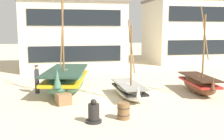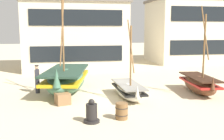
{
  "view_description": "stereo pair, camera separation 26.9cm",
  "coord_description": "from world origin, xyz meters",
  "px_view_note": "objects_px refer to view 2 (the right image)",
  "views": [
    {
      "loc": [
        -3.11,
        -14.25,
        3.76
      ],
      "look_at": [
        0.0,
        1.0,
        1.4
      ],
      "focal_mm": 42.77,
      "sensor_mm": 36.0,
      "label": 1
    },
    {
      "loc": [
        -2.85,
        -14.3,
        3.76
      ],
      "look_at": [
        0.0,
        1.0,
        1.4
      ],
      "focal_mm": 42.77,
      "sensor_mm": 36.0,
      "label": 2
    }
  ],
  "objects_px": {
    "wooden_barrel": "(122,111)",
    "fishing_boat_centre_large": "(66,79)",
    "fishing_boat_near_left": "(199,84)",
    "cargo_crate": "(63,99)",
    "fishing_boat_far_right": "(128,90)",
    "capstan_winch": "(92,113)",
    "harbor_building_annex": "(187,31)",
    "fisherman_by_hull": "(37,79)",
    "harbor_building_main": "(75,35)"
  },
  "relations": [
    {
      "from": "capstan_winch",
      "to": "wooden_barrel",
      "type": "height_order",
      "value": "capstan_winch"
    },
    {
      "from": "fishing_boat_centre_large",
      "to": "capstan_winch",
      "type": "xyz_separation_m",
      "value": [
        0.92,
        -5.7,
        -0.38
      ]
    },
    {
      "from": "fisherman_by_hull",
      "to": "cargo_crate",
      "type": "height_order",
      "value": "fisherman_by_hull"
    },
    {
      "from": "wooden_barrel",
      "to": "harbor_building_main",
      "type": "relative_size",
      "value": 0.07
    },
    {
      "from": "wooden_barrel",
      "to": "fisherman_by_hull",
      "type": "bearing_deg",
      "value": 125.33
    },
    {
      "from": "cargo_crate",
      "to": "capstan_winch",
      "type": "bearing_deg",
      "value": -68.47
    },
    {
      "from": "fishing_boat_near_left",
      "to": "cargo_crate",
      "type": "relative_size",
      "value": 7.42
    },
    {
      "from": "fishing_boat_near_left",
      "to": "fishing_boat_far_right",
      "type": "bearing_deg",
      "value": -175.97
    },
    {
      "from": "fisherman_by_hull",
      "to": "harbor_building_annex",
      "type": "distance_m",
      "value": 20.92
    },
    {
      "from": "fishing_boat_near_left",
      "to": "cargo_crate",
      "type": "bearing_deg",
      "value": -173.35
    },
    {
      "from": "harbor_building_annex",
      "to": "harbor_building_main",
      "type": "bearing_deg",
      "value": -167.8
    },
    {
      "from": "wooden_barrel",
      "to": "fishing_boat_centre_large",
      "type": "bearing_deg",
      "value": 111.82
    },
    {
      "from": "harbor_building_annex",
      "to": "cargo_crate",
      "type": "bearing_deg",
      "value": -132.01
    },
    {
      "from": "fishing_boat_near_left",
      "to": "wooden_barrel",
      "type": "distance_m",
      "value": 6.67
    },
    {
      "from": "fishing_boat_centre_large",
      "to": "capstan_winch",
      "type": "bearing_deg",
      "value": -80.84
    },
    {
      "from": "harbor_building_main",
      "to": "harbor_building_annex",
      "type": "relative_size",
      "value": 1.15
    },
    {
      "from": "fishing_boat_near_left",
      "to": "fisherman_by_hull",
      "type": "distance_m",
      "value": 9.65
    },
    {
      "from": "fisherman_by_hull",
      "to": "harbor_building_annex",
      "type": "height_order",
      "value": "harbor_building_annex"
    },
    {
      "from": "cargo_crate",
      "to": "harbor_building_main",
      "type": "relative_size",
      "value": 0.07
    },
    {
      "from": "fishing_boat_centre_large",
      "to": "fishing_boat_far_right",
      "type": "relative_size",
      "value": 1.58
    },
    {
      "from": "fishing_boat_near_left",
      "to": "harbor_building_annex",
      "type": "distance_m",
      "value": 16.71
    },
    {
      "from": "fishing_boat_far_right",
      "to": "harbor_building_annex",
      "type": "xyz_separation_m",
      "value": [
        10.87,
        15.42,
        3.17
      ]
    },
    {
      "from": "capstan_winch",
      "to": "wooden_barrel",
      "type": "bearing_deg",
      "value": 7.43
    },
    {
      "from": "fishing_boat_near_left",
      "to": "fishing_boat_centre_large",
      "type": "bearing_deg",
      "value": 166.68
    },
    {
      "from": "fishing_boat_far_right",
      "to": "harbor_building_annex",
      "type": "bearing_deg",
      "value": 54.83
    },
    {
      "from": "fishing_boat_centre_large",
      "to": "harbor_building_main",
      "type": "relative_size",
      "value": 0.69
    },
    {
      "from": "fishing_boat_far_right",
      "to": "harbor_building_main",
      "type": "xyz_separation_m",
      "value": [
        -2.26,
        12.58,
        2.78
      ]
    },
    {
      "from": "fishing_boat_centre_large",
      "to": "fishing_boat_near_left",
      "type": "bearing_deg",
      "value": -13.32
    },
    {
      "from": "fishing_boat_centre_large",
      "to": "harbor_building_main",
      "type": "bearing_deg",
      "value": 84.04
    },
    {
      "from": "fishing_boat_far_right",
      "to": "fisherman_by_hull",
      "type": "distance_m",
      "value": 5.51
    },
    {
      "from": "fishing_boat_far_right",
      "to": "harbor_building_annex",
      "type": "height_order",
      "value": "harbor_building_annex"
    },
    {
      "from": "wooden_barrel",
      "to": "harbor_building_main",
      "type": "distance_m",
      "value": 16.27
    },
    {
      "from": "fishing_boat_far_right",
      "to": "cargo_crate",
      "type": "relative_size",
      "value": 6.25
    },
    {
      "from": "harbor_building_main",
      "to": "fishing_boat_centre_large",
      "type": "bearing_deg",
      "value": -95.96
    },
    {
      "from": "fisherman_by_hull",
      "to": "cargo_crate",
      "type": "distance_m",
      "value": 3.19
    },
    {
      "from": "fishing_boat_centre_large",
      "to": "fisherman_by_hull",
      "type": "height_order",
      "value": "fishing_boat_centre_large"
    },
    {
      "from": "fishing_boat_near_left",
      "to": "wooden_barrel",
      "type": "bearing_deg",
      "value": -146.35
    },
    {
      "from": "fishing_boat_centre_large",
      "to": "fisherman_by_hull",
      "type": "relative_size",
      "value": 4.03
    },
    {
      "from": "fishing_boat_centre_large",
      "to": "harbor_building_main",
      "type": "height_order",
      "value": "fishing_boat_centre_large"
    },
    {
      "from": "fishing_boat_centre_large",
      "to": "capstan_winch",
      "type": "distance_m",
      "value": 5.79
    },
    {
      "from": "fishing_boat_near_left",
      "to": "fisherman_by_hull",
      "type": "xyz_separation_m",
      "value": [
        -9.47,
        1.84,
        0.25
      ]
    },
    {
      "from": "cargo_crate",
      "to": "fisherman_by_hull",
      "type": "bearing_deg",
      "value": 117.95
    },
    {
      "from": "capstan_winch",
      "to": "harbor_building_annex",
      "type": "distance_m",
      "value": 23.4
    },
    {
      "from": "fishing_boat_far_right",
      "to": "harbor_building_main",
      "type": "height_order",
      "value": "harbor_building_main"
    },
    {
      "from": "fishing_boat_far_right",
      "to": "fisherman_by_hull",
      "type": "relative_size",
      "value": 2.55
    },
    {
      "from": "fisherman_by_hull",
      "to": "harbor_building_main",
      "type": "relative_size",
      "value": 0.17
    },
    {
      "from": "fishing_boat_near_left",
      "to": "fishing_boat_far_right",
      "type": "distance_m",
      "value": 4.43
    },
    {
      "from": "fishing_boat_near_left",
      "to": "fishing_boat_centre_large",
      "type": "height_order",
      "value": "fishing_boat_centre_large"
    },
    {
      "from": "cargo_crate",
      "to": "harbor_building_main",
      "type": "bearing_deg",
      "value": 84.27
    },
    {
      "from": "wooden_barrel",
      "to": "cargo_crate",
      "type": "bearing_deg",
      "value": 131.6
    }
  ]
}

